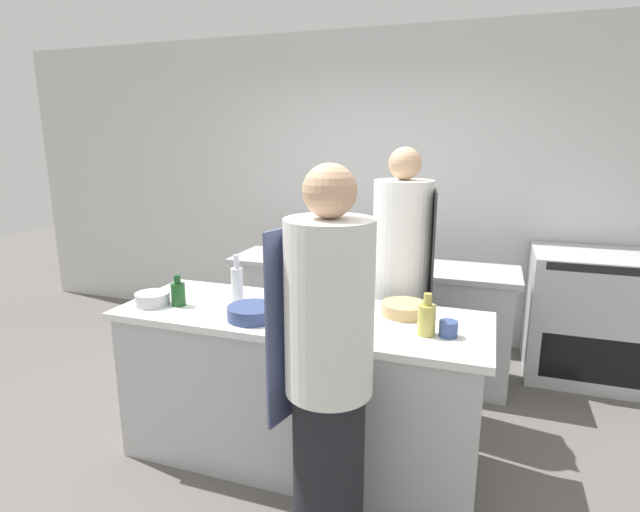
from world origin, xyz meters
The scene contains 16 objects.
ground_plane centered at (0.00, 0.00, 0.00)m, with size 16.00×16.00×0.00m, color #605B56.
wall_back centered at (0.00, 2.13, 1.40)m, with size 8.00×0.06×2.80m.
prep_counter centered at (0.00, 0.00, 0.45)m, with size 2.08×0.74×0.90m.
pass_counter centered at (0.09, 1.27, 0.45)m, with size 2.25×0.56×0.90m.
oven_range centered at (1.76, 1.72, 0.50)m, with size 0.89×0.72×1.00m.
chef_at_prep_near centered at (0.37, -0.62, 0.88)m, with size 0.42×0.40×1.76m.
chef_at_stove centered at (0.45, 0.67, 0.90)m, with size 0.41×0.39×1.80m.
bottle_olive_oil centered at (-0.72, -0.11, 0.97)m, with size 0.08×0.08×0.18m.
bottle_vinegar centered at (0.71, -0.09, 0.98)m, with size 0.09×0.09×0.21m.
bottle_wine centered at (-0.42, 0.06, 1.01)m, with size 0.07×0.07×0.29m.
bottle_cooking_oil centered at (-0.17, 0.11, 0.99)m, with size 0.08×0.08×0.23m.
bowl_mixing_large centered at (-0.20, -0.17, 0.93)m, with size 0.27×0.27×0.07m.
bowl_prep_small centered at (-0.87, -0.15, 0.94)m, with size 0.20×0.20×0.07m.
bowl_ceramic_blue centered at (0.56, 0.16, 0.93)m, with size 0.25×0.25×0.07m.
bowl_wooden_salad centered at (0.22, -0.07, 0.94)m, with size 0.26×0.26×0.08m.
cup centered at (0.82, -0.07, 0.94)m, with size 0.09×0.09×0.08m.
Camera 1 is at (0.97, -2.46, 1.85)m, focal length 28.00 mm.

